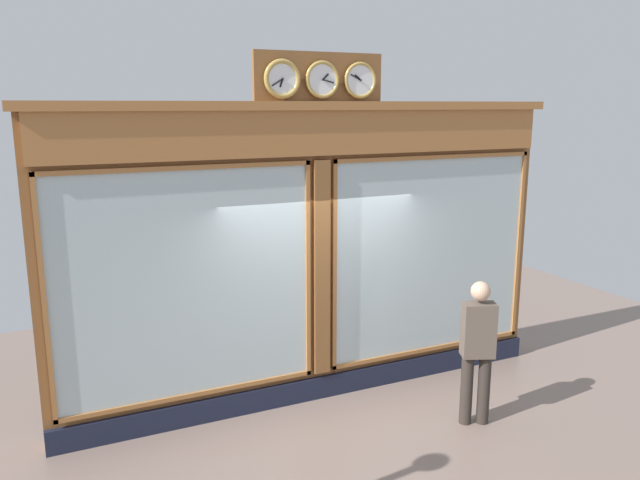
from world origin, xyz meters
TOP-DOWN VIEW (x-y plane):
  - shop_facade at (0.00, -0.13)m, footprint 6.48×0.42m
  - pedestrian at (-1.33, 1.35)m, footprint 0.42×0.34m

SIDE VIEW (x-z plane):
  - pedestrian at x=-1.33m, z-range 0.09..1.78m
  - shop_facade at x=0.00m, z-range -0.25..3.92m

